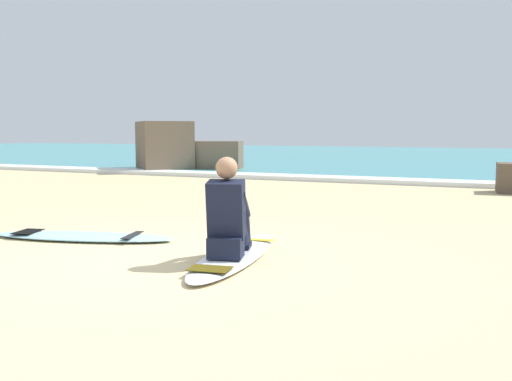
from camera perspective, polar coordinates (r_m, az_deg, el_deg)
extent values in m
plane|color=#CCB584|center=(5.52, -10.38, -7.23)|extent=(80.00, 80.00, 0.00)
cube|color=teal|center=(27.58, 18.08, 3.26)|extent=(80.00, 28.00, 0.10)
cube|color=white|center=(14.08, 11.74, 1.03)|extent=(80.00, 0.90, 0.11)
ellipsoid|color=silver|center=(5.60, -2.15, -6.58)|extent=(0.88, 2.33, 0.07)
cube|color=gold|center=(6.19, -0.37, -5.00)|extent=(0.49, 0.17, 0.01)
cube|color=#4C400C|center=(4.92, -4.72, -7.92)|extent=(0.40, 0.29, 0.01)
cube|color=black|center=(5.30, -3.10, -5.75)|extent=(0.38, 0.34, 0.20)
cylinder|color=black|center=(5.47, -3.78, -3.79)|extent=(0.26, 0.43, 0.43)
cylinder|color=black|center=(5.67, -3.52, -3.73)|extent=(0.19, 0.28, 0.42)
cube|color=black|center=(5.78, -3.42, -5.52)|extent=(0.16, 0.24, 0.05)
cylinder|color=black|center=(5.43, -1.71, -3.84)|extent=(0.26, 0.43, 0.43)
cylinder|color=black|center=(5.64, -1.22, -3.79)|extent=(0.19, 0.28, 0.42)
cube|color=black|center=(5.74, -1.06, -5.59)|extent=(0.16, 0.24, 0.05)
cube|color=black|center=(5.28, -3.04, -1.94)|extent=(0.41, 0.38, 0.57)
sphere|color=#A37556|center=(5.27, -3.01, 2.31)|extent=(0.21, 0.21, 0.21)
cylinder|color=black|center=(5.45, -4.20, -1.43)|extent=(0.20, 0.40, 0.31)
cylinder|color=black|center=(5.40, -1.29, -1.49)|extent=(0.20, 0.40, 0.31)
ellipsoid|color=#9ED1E5|center=(6.87, -17.20, -4.49)|extent=(2.25, 1.06, 0.07)
cube|color=black|center=(6.61, -12.44, -4.43)|extent=(0.22, 0.49, 0.01)
cube|color=black|center=(7.20, -22.20, -3.88)|extent=(0.33, 0.41, 0.01)
cube|color=brown|center=(17.77, -9.32, 4.44)|extent=(2.28, 2.27, 1.56)
cube|color=brown|center=(18.34, -6.37, 3.41)|extent=(1.63, 1.59, 0.84)
cube|color=brown|center=(17.56, -4.18, 3.49)|extent=(1.82, 1.32, 0.95)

